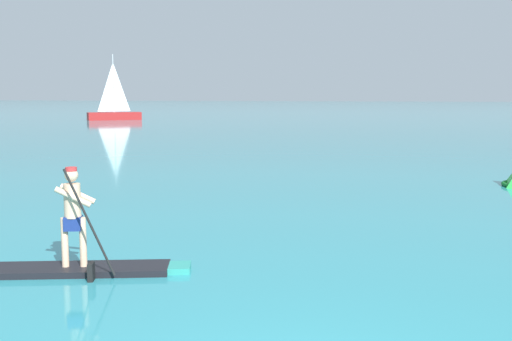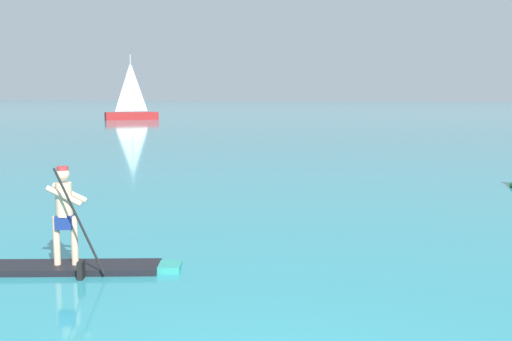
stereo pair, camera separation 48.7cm
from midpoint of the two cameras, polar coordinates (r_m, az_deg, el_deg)
paddleboarder_mid_center at (r=10.09m, az=-17.66°, el=-7.39°), size 3.44×1.49×1.77m
sailboat_left_horizon at (r=67.12m, az=-13.46°, el=5.38°), size 5.48×4.66×7.01m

